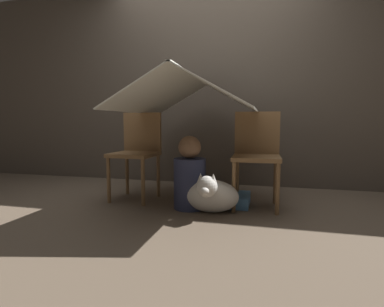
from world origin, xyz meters
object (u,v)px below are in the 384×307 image
(chair_left, at_px, (137,150))
(dog, at_px, (210,194))
(person_front, at_px, (190,177))
(chair_right, at_px, (256,153))

(chair_left, relative_size, dog, 1.82)
(person_front, distance_m, dog, 0.27)
(chair_left, bearing_deg, person_front, -18.10)
(chair_right, distance_m, dog, 0.60)
(chair_right, bearing_deg, dog, -138.67)
(chair_right, relative_size, dog, 1.82)
(chair_left, xyz_separation_m, chair_right, (1.18, 0.00, 0.00))
(chair_left, relative_size, chair_right, 1.00)
(chair_right, bearing_deg, person_front, -159.85)
(chair_right, xyz_separation_m, dog, (-0.37, -0.34, -0.33))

